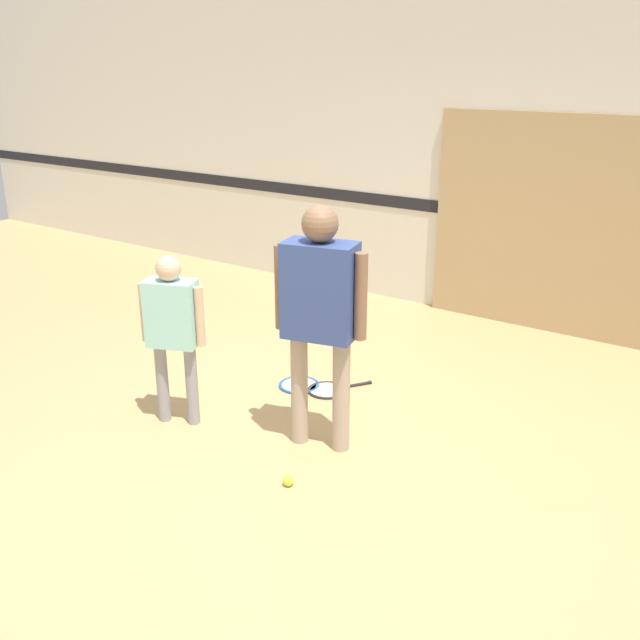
{
  "coord_description": "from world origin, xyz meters",
  "views": [
    {
      "loc": [
        2.52,
        -3.33,
        2.36
      ],
      "look_at": [
        0.16,
        0.04,
        0.87
      ],
      "focal_mm": 40.0,
      "sensor_mm": 36.0,
      "label": 1
    }
  ],
  "objects_px": {
    "racket_second_spare": "(329,390)",
    "tennis_ball_stray_right": "(345,396)",
    "tennis_ball_stray_left": "(346,399)",
    "person_student_left": "(172,322)",
    "person_instructor": "(320,303)",
    "tennis_ball_near_instructor": "(288,481)",
    "racket_spare_on_floor": "(299,386)",
    "tennis_ball_by_spare_racket": "(302,395)"
  },
  "relations": [
    {
      "from": "person_instructor",
      "to": "racket_spare_on_floor",
      "type": "xyz_separation_m",
      "value": [
        -0.63,
        0.62,
        -0.97
      ]
    },
    {
      "from": "racket_spare_on_floor",
      "to": "tennis_ball_near_instructor",
      "type": "bearing_deg",
      "value": 4.08
    },
    {
      "from": "racket_spare_on_floor",
      "to": "tennis_ball_stray_left",
      "type": "distance_m",
      "value": 0.45
    },
    {
      "from": "racket_spare_on_floor",
      "to": "racket_second_spare",
      "type": "xyz_separation_m",
      "value": [
        0.23,
        0.08,
        0.0
      ]
    },
    {
      "from": "tennis_ball_by_spare_racket",
      "to": "tennis_ball_stray_left",
      "type": "xyz_separation_m",
      "value": [
        0.3,
        0.14,
        0.0
      ]
    },
    {
      "from": "tennis_ball_near_instructor",
      "to": "person_student_left",
      "type": "bearing_deg",
      "value": 169.44
    },
    {
      "from": "person_instructor",
      "to": "racket_second_spare",
      "type": "distance_m",
      "value": 1.26
    },
    {
      "from": "person_student_left",
      "to": "racket_second_spare",
      "type": "height_order",
      "value": "person_student_left"
    },
    {
      "from": "tennis_ball_near_instructor",
      "to": "tennis_ball_stray_left",
      "type": "xyz_separation_m",
      "value": [
        -0.31,
        1.11,
        0.0
      ]
    },
    {
      "from": "tennis_ball_by_spare_racket",
      "to": "racket_spare_on_floor",
      "type": "bearing_deg",
      "value": 133.67
    },
    {
      "from": "tennis_ball_stray_left",
      "to": "person_student_left",
      "type": "bearing_deg",
      "value": -131.62
    },
    {
      "from": "racket_second_spare",
      "to": "tennis_ball_stray_left",
      "type": "xyz_separation_m",
      "value": [
        0.22,
        -0.1,
        0.02
      ]
    },
    {
      "from": "person_student_left",
      "to": "racket_second_spare",
      "type": "xyz_separation_m",
      "value": [
        0.58,
        1.0,
        -0.73
      ]
    },
    {
      "from": "tennis_ball_stray_left",
      "to": "tennis_ball_by_spare_racket",
      "type": "bearing_deg",
      "value": -155.54
    },
    {
      "from": "tennis_ball_stray_left",
      "to": "person_instructor",
      "type": "bearing_deg",
      "value": -72.67
    },
    {
      "from": "tennis_ball_near_instructor",
      "to": "racket_second_spare",
      "type": "bearing_deg",
      "value": 113.69
    },
    {
      "from": "tennis_ball_stray_right",
      "to": "racket_second_spare",
      "type": "bearing_deg",
      "value": 162.04
    },
    {
      "from": "person_instructor",
      "to": "tennis_ball_stray_right",
      "type": "relative_size",
      "value": 23.92
    },
    {
      "from": "tennis_ball_by_spare_racket",
      "to": "tennis_ball_stray_right",
      "type": "xyz_separation_m",
      "value": [
        0.26,
        0.18,
        0.0
      ]
    },
    {
      "from": "person_instructor",
      "to": "racket_spare_on_floor",
      "type": "relative_size",
      "value": 2.89
    },
    {
      "from": "racket_spare_on_floor",
      "to": "racket_second_spare",
      "type": "distance_m",
      "value": 0.24
    },
    {
      "from": "racket_second_spare",
      "to": "tennis_ball_by_spare_racket",
      "type": "height_order",
      "value": "tennis_ball_by_spare_racket"
    },
    {
      "from": "tennis_ball_by_spare_racket",
      "to": "tennis_ball_stray_left",
      "type": "relative_size",
      "value": 1.0
    },
    {
      "from": "person_instructor",
      "to": "tennis_ball_near_instructor",
      "type": "distance_m",
      "value": 1.08
    },
    {
      "from": "person_instructor",
      "to": "racket_spare_on_floor",
      "type": "bearing_deg",
      "value": 122.13
    },
    {
      "from": "tennis_ball_stray_right",
      "to": "person_student_left",
      "type": "bearing_deg",
      "value": -129.01
    },
    {
      "from": "person_instructor",
      "to": "tennis_ball_by_spare_racket",
      "type": "bearing_deg",
      "value": 122.74
    },
    {
      "from": "person_student_left",
      "to": "tennis_ball_stray_right",
      "type": "relative_size",
      "value": 18.03
    },
    {
      "from": "person_student_left",
      "to": "racket_spare_on_floor",
      "type": "xyz_separation_m",
      "value": [
        0.35,
        0.92,
        -0.73
      ]
    },
    {
      "from": "racket_spare_on_floor",
      "to": "tennis_ball_stray_right",
      "type": "distance_m",
      "value": 0.41
    },
    {
      "from": "person_student_left",
      "to": "tennis_ball_stray_right",
      "type": "height_order",
      "value": "person_student_left"
    },
    {
      "from": "tennis_ball_near_instructor",
      "to": "tennis_ball_by_spare_racket",
      "type": "xyz_separation_m",
      "value": [
        -0.61,
        0.97,
        0.0
      ]
    },
    {
      "from": "racket_second_spare",
      "to": "tennis_ball_stray_right",
      "type": "distance_m",
      "value": 0.19
    },
    {
      "from": "person_instructor",
      "to": "tennis_ball_stray_right",
      "type": "height_order",
      "value": "person_instructor"
    },
    {
      "from": "person_student_left",
      "to": "tennis_ball_near_instructor",
      "type": "distance_m",
      "value": 1.33
    },
    {
      "from": "person_instructor",
      "to": "tennis_ball_stray_left",
      "type": "height_order",
      "value": "person_instructor"
    },
    {
      "from": "tennis_ball_near_instructor",
      "to": "tennis_ball_stray_left",
      "type": "bearing_deg",
      "value": 105.8
    },
    {
      "from": "racket_second_spare",
      "to": "tennis_ball_stray_left",
      "type": "relative_size",
      "value": 8.01
    },
    {
      "from": "racket_spare_on_floor",
      "to": "tennis_ball_by_spare_racket",
      "type": "bearing_deg",
      "value": 13.77
    },
    {
      "from": "racket_second_spare",
      "to": "tennis_ball_stray_left",
      "type": "distance_m",
      "value": 0.24
    },
    {
      "from": "tennis_ball_stray_left",
      "to": "racket_second_spare",
      "type": "bearing_deg",
      "value": 155.49
    },
    {
      "from": "racket_spare_on_floor",
      "to": "tennis_ball_near_instructor",
      "type": "height_order",
      "value": "tennis_ball_near_instructor"
    }
  ]
}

